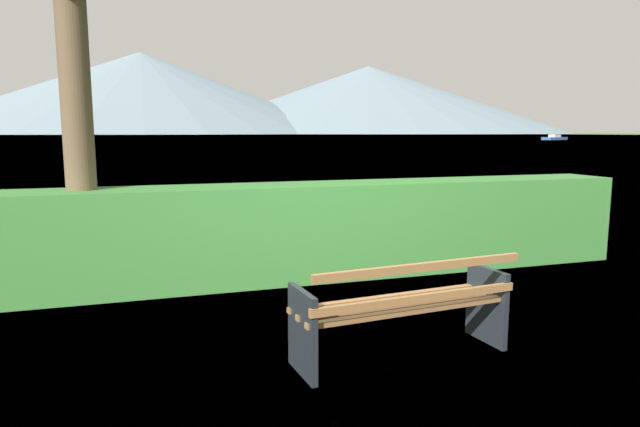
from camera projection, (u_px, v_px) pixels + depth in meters
ground_plane at (399, 355)px, 4.66m from camera, size 1400.00×1400.00×0.00m
water_surface at (146, 135)px, 293.09m from camera, size 620.00×620.00×0.00m
park_bench at (404, 308)px, 4.54m from camera, size 1.89×0.74×0.87m
hedge_row at (308, 231)px, 7.12m from camera, size 8.91×0.85×1.21m
sailboat_mid at (555, 138)px, 129.35m from camera, size 8.03×5.00×1.26m
distant_hills at (221, 98)px, 582.20m from camera, size 818.83×445.04×82.29m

